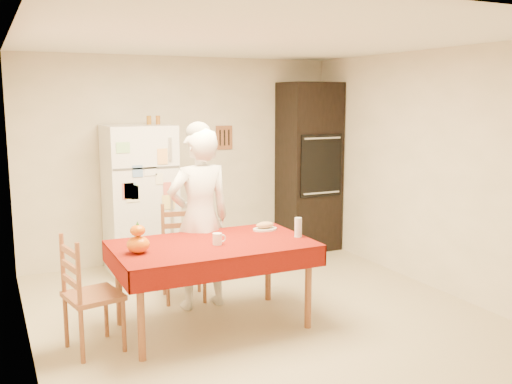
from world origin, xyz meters
TOP-DOWN VIEW (x-y plane):
  - floor at (0.00, 0.00)m, footprint 4.50×4.50m
  - room_shell at (0.00, 0.00)m, footprint 4.02×4.52m
  - refrigerator at (-0.65, 1.88)m, footprint 0.75×0.74m
  - oven_cabinet at (1.63, 1.93)m, footprint 0.70×0.62m
  - dining_table at (-0.50, -0.03)m, footprint 1.70×1.00m
  - chair_far at (-0.50, 0.82)m, footprint 0.49×0.47m
  - chair_left at (-1.59, -0.07)m, footprint 0.47×0.49m
  - seated_woman at (-0.43, 0.49)m, footprint 0.65×0.45m
  - coffee_mug at (-0.48, -0.11)m, footprint 0.08×0.08m
  - pumpkin_lower at (-1.16, -0.07)m, footprint 0.19×0.19m
  - pumpkin_upper at (-1.16, -0.07)m, footprint 0.12×0.12m
  - wine_glass at (0.28, -0.16)m, footprint 0.07×0.07m
  - bread_plate at (0.13, 0.20)m, footprint 0.24×0.24m
  - bread_loaf at (0.13, 0.20)m, footprint 0.18×0.10m
  - spice_jar_left at (-0.51, 1.93)m, footprint 0.05×0.05m
  - spice_jar_mid at (-0.50, 1.93)m, footprint 0.05×0.05m
  - spice_jar_right at (-0.40, 1.93)m, footprint 0.05×0.05m

SIDE VIEW (x-z plane):
  - floor at x=0.00m, z-range 0.00..0.00m
  - chair_far at x=-0.50m, z-range 0.03..0.98m
  - chair_left at x=-1.59m, z-range 0.03..0.98m
  - dining_table at x=-0.50m, z-range 0.31..1.07m
  - bread_plate at x=0.13m, z-range 0.76..0.78m
  - bread_loaf at x=0.13m, z-range 0.78..0.84m
  - coffee_mug at x=-0.48m, z-range 0.76..0.86m
  - pumpkin_lower at x=-1.16m, z-range 0.76..0.90m
  - wine_glass at x=0.28m, z-range 0.76..0.94m
  - refrigerator at x=-0.65m, z-range 0.00..1.70m
  - seated_woman at x=-0.43m, z-range 0.00..1.73m
  - pumpkin_upper at x=-1.16m, z-range 0.90..1.00m
  - oven_cabinet at x=1.63m, z-range 0.00..2.20m
  - room_shell at x=0.00m, z-range 0.37..2.88m
  - spice_jar_left at x=-0.51m, z-range 1.70..1.80m
  - spice_jar_mid at x=-0.50m, z-range 1.70..1.80m
  - spice_jar_right at x=-0.40m, z-range 1.70..1.80m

